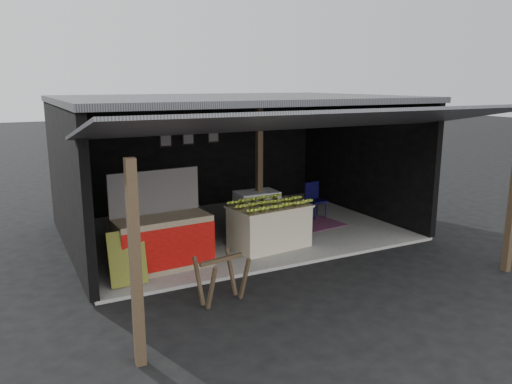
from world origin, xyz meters
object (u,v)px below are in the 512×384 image
banana_table (269,226)px  white_crate (257,214)px  sawhorse (222,274)px  water_barrel (301,228)px  neighbor_stall (163,240)px  plastic_chair (314,197)px

banana_table → white_crate: size_ratio=1.68×
banana_table → white_crate: bearing=75.0°
sawhorse → water_barrel: sawhorse is taller
neighbor_stall → water_barrel: neighbor_stall is taller
banana_table → plastic_chair: size_ratio=1.89×
plastic_chair → water_barrel: bearing=-136.4°
banana_table → white_crate: white_crate is taller
sawhorse → water_barrel: 3.38m
banana_table → neighbor_stall: size_ratio=0.95×
banana_table → sawhorse: (-1.85, -1.86, -0.03)m
plastic_chair → banana_table: bearing=-148.5°
water_barrel → white_crate: bearing=140.0°
banana_table → water_barrel: (0.86, 0.16, -0.20)m
water_barrel → sawhorse: bearing=-143.4°
banana_table → water_barrel: size_ratio=3.63×
water_barrel → plastic_chair: bearing=47.7°
neighbor_stall → plastic_chair: 4.61m
sawhorse → plastic_chair: (3.91, 3.34, 0.11)m
banana_table → sawhorse: 2.62m
neighbor_stall → water_barrel: size_ratio=3.82×
water_barrel → plastic_chair: (1.20, 1.32, 0.28)m
sawhorse → plastic_chair: plastic_chair is taller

